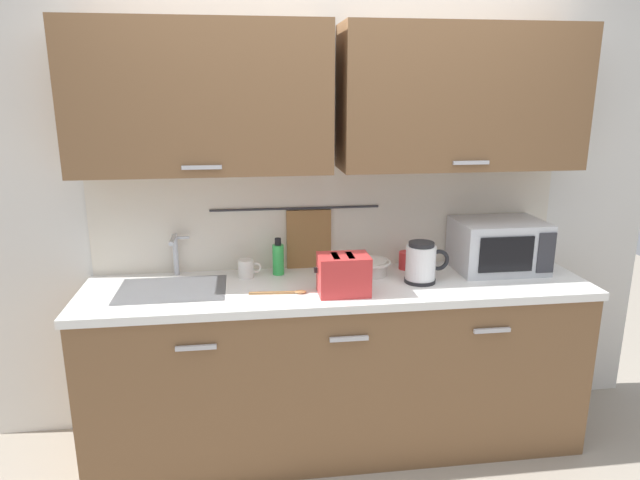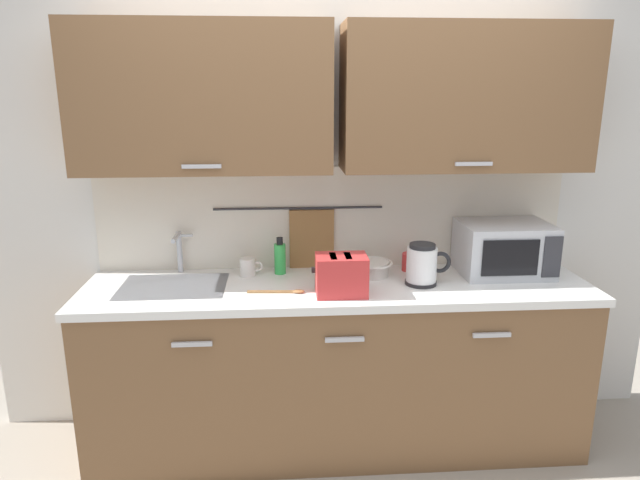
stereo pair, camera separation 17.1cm
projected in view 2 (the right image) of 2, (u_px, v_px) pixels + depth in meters
ground at (343, 477)px, 2.78m from camera, size 8.00×8.00×0.00m
counter_unit at (335, 364)px, 2.95m from camera, size 2.53×0.64×0.90m
back_wall_assembly at (334, 154)px, 2.89m from camera, size 3.70×0.41×2.50m
sink_faucet at (179, 247)px, 2.96m from camera, size 0.09×0.17×0.22m
microwave at (504, 248)px, 2.96m from camera, size 0.46×0.35×0.27m
electric_kettle at (422, 265)px, 2.80m from camera, size 0.23×0.16×0.21m
dish_soap_bottle at (280, 258)px, 2.97m from camera, size 0.06×0.06×0.20m
mug_near_sink at (248, 267)px, 2.94m from camera, size 0.12×0.08×0.09m
mixing_bowl at (372, 267)px, 2.94m from camera, size 0.21×0.21×0.08m
toaster at (340, 275)px, 2.66m from camera, size 0.26×0.17×0.19m
mug_by_kettle at (410, 262)px, 3.02m from camera, size 0.12×0.08×0.09m
wooden_spoon at (283, 292)px, 2.70m from camera, size 0.28×0.05×0.01m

